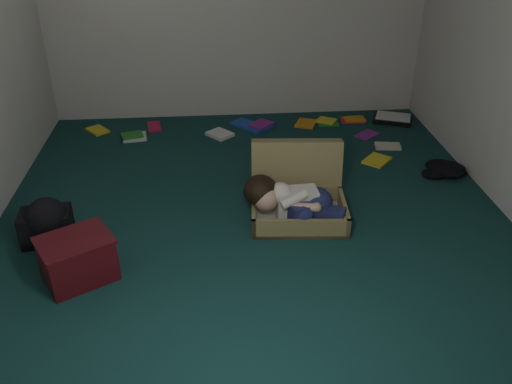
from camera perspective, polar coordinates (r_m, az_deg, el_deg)
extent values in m
plane|color=#133936|center=(4.23, -0.17, -3.11)|extent=(4.50, 4.50, 0.00)
plane|color=silver|center=(1.66, 6.24, -7.49)|extent=(4.50, 0.00, 4.50)
cube|color=olive|center=(4.21, 4.50, -2.10)|extent=(0.77, 0.58, 0.17)
cube|color=#ECE6CC|center=(4.23, 4.48, -2.58)|extent=(0.70, 0.51, 0.02)
cube|color=olive|center=(4.41, 4.27, 2.17)|extent=(0.74, 0.28, 0.54)
cube|color=silver|center=(4.14, 4.28, -1.17)|extent=(0.32, 0.20, 0.23)
sphere|color=tan|center=(4.07, 1.06, -0.65)|extent=(0.20, 0.20, 0.20)
ellipsoid|color=black|center=(4.10, 0.47, 0.19)|extent=(0.26, 0.27, 0.23)
ellipsoid|color=navy|center=(4.16, 6.42, -1.08)|extent=(0.24, 0.27, 0.23)
cube|color=navy|center=(4.06, 5.41, -2.04)|extent=(0.30, 0.21, 0.15)
cube|color=navy|center=(4.09, 7.58, -2.41)|extent=(0.28, 0.21, 0.11)
sphere|color=white|center=(4.14, 8.87, -2.41)|extent=(0.11, 0.11, 0.11)
sphere|color=white|center=(4.08, 9.00, -3.08)|extent=(0.10, 0.10, 0.10)
cylinder|color=tan|center=(4.00, 5.19, -1.58)|extent=(0.19, 0.08, 0.07)
cube|color=#4A0F15|center=(3.77, -18.23, -6.85)|extent=(0.54, 0.51, 0.29)
cube|color=#4A0F15|center=(3.68, -18.61, -4.88)|extent=(0.57, 0.54, 0.02)
cube|color=black|center=(6.23, 14.22, 7.48)|extent=(0.49, 0.44, 0.05)
cube|color=white|center=(6.22, 14.25, 7.73)|extent=(0.44, 0.38, 0.01)
cube|color=yellow|center=(6.03, -16.33, 6.24)|extent=(0.21, 0.16, 0.02)
cube|color=#C81A44|center=(5.98, -10.66, 6.79)|extent=(0.27, 0.26, 0.02)
cube|color=silver|center=(5.69, -3.83, 6.03)|extent=(0.21, 0.25, 0.02)
cube|color=#2048B1|center=(5.85, 0.35, 6.79)|extent=(0.23, 0.26, 0.02)
cube|color=orange|center=(5.99, 5.28, 7.21)|extent=(0.27, 0.25, 0.02)
cube|color=#257D22|center=(6.04, 7.53, 7.28)|extent=(0.23, 0.18, 0.02)
cube|color=#872289|center=(5.80, 11.61, 5.93)|extent=(0.27, 0.26, 0.02)
cube|color=beige|center=(5.57, 13.69, 4.65)|extent=(0.20, 0.24, 0.02)
cube|color=yellow|center=(5.27, 12.61, 3.27)|extent=(0.24, 0.26, 0.02)
cube|color=#C81A44|center=(6.15, 10.12, 7.47)|extent=(0.26, 0.24, 0.02)
cube|color=silver|center=(5.76, -12.65, 5.62)|extent=(0.24, 0.19, 0.02)
cube|color=#2048B1|center=(5.96, -1.38, 7.21)|extent=(0.26, 0.27, 0.02)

